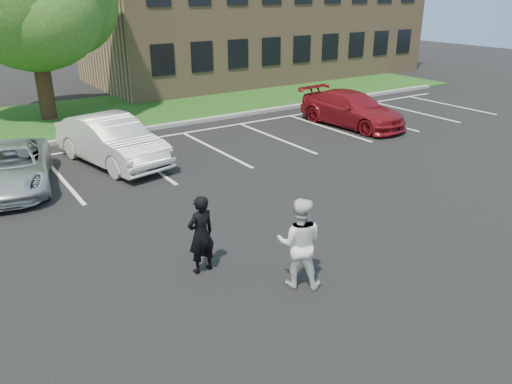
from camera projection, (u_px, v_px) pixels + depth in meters
ground_plane at (281, 258)px, 11.12m from camera, size 90.00×90.00×0.00m
curb at (107, 135)px, 20.35m from camera, size 40.00×0.30×0.15m
grass_strip at (80, 116)px, 23.45m from camera, size 44.00×8.00×0.08m
stall_lines at (170, 149)px, 18.74m from camera, size 34.00×5.36×0.01m
office_building at (257, 12)px, 33.72m from camera, size 22.40×10.40×8.30m
man_black_suit at (201, 235)px, 10.30m from camera, size 0.67×0.48×1.71m
man_white_shirt at (299, 243)px, 9.77m from camera, size 1.16×1.14×1.88m
car_silver_minivan at (10, 167)px, 14.84m from camera, size 3.17×5.05×1.30m
car_white_sedan at (112, 141)px, 16.89m from camera, size 2.71×5.18×1.62m
car_red_compact at (352, 109)px, 21.75m from camera, size 2.51×5.22×1.47m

